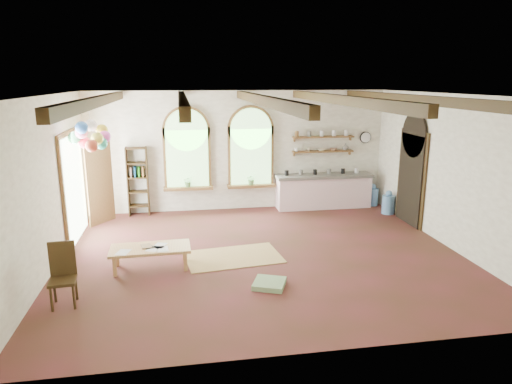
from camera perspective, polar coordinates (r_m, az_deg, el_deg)
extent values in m
plane|color=#5C2626|center=(9.41, 0.79, -7.81)|extent=(8.00, 8.00, 0.00)
cube|color=brown|center=(12.21, -8.58, 4.19)|extent=(1.24, 0.08, 1.64)
cylinder|color=brown|center=(12.11, -8.71, 7.68)|extent=(1.24, 0.08, 1.24)
cube|color=#83BF72|center=(12.17, -8.58, 4.15)|extent=(1.10, 0.04, 1.50)
cube|color=brown|center=(12.28, -8.44, 0.48)|extent=(1.30, 0.28, 0.08)
cube|color=brown|center=(12.35, -0.66, 4.45)|extent=(1.24, 0.08, 1.64)
cylinder|color=brown|center=(12.25, -0.67, 7.91)|extent=(1.24, 0.08, 1.24)
cube|color=#83BF72|center=(12.31, -0.63, 4.42)|extent=(1.10, 0.04, 1.50)
cube|color=brown|center=(12.42, -0.58, 0.79)|extent=(1.30, 0.28, 0.08)
cube|color=brown|center=(10.92, -21.84, 0.57)|extent=(0.10, 1.90, 2.50)
cube|color=black|center=(11.75, 18.76, 1.47)|extent=(0.10, 1.30, 2.40)
cube|color=white|center=(12.79, 8.42, -0.04)|extent=(2.60, 0.55, 0.86)
cube|color=slate|center=(12.68, 8.49, 2.02)|extent=(2.68, 0.62, 0.08)
cube|color=brown|center=(12.73, 8.35, 5.05)|extent=(1.70, 0.24, 0.04)
cube|color=brown|center=(12.68, 8.41, 6.83)|extent=(1.70, 0.24, 0.04)
cylinder|color=black|center=(13.18, 13.53, 6.65)|extent=(0.32, 0.04, 0.32)
cube|color=#362611|center=(12.28, -15.73, 1.25)|extent=(0.03, 0.32, 1.80)
cube|color=#362611|center=(12.23, -13.40, 1.35)|extent=(0.03, 0.32, 1.80)
cube|color=tan|center=(8.84, -13.07, -6.90)|extent=(1.50, 0.73, 0.05)
cube|color=tan|center=(8.75, -17.25, -8.89)|extent=(0.07, 0.07, 0.37)
cube|color=tan|center=(8.69, -8.80, -8.55)|extent=(0.07, 0.07, 0.37)
cube|color=tan|center=(9.19, -16.96, -7.74)|extent=(0.07, 0.07, 0.37)
cube|color=tan|center=(9.14, -8.95, -7.41)|extent=(0.07, 0.07, 0.37)
cube|color=#362611|center=(7.86, -23.01, -10.19)|extent=(0.44, 0.44, 0.05)
cube|color=#362611|center=(7.92, -23.04, -7.71)|extent=(0.40, 0.08, 0.59)
cube|color=tan|center=(9.27, -2.83, -8.11)|extent=(2.00, 1.38, 0.02)
cube|color=gray|center=(8.05, 1.68, -11.38)|extent=(0.68, 0.68, 0.09)
cylinder|color=#598ABF|center=(13.34, 14.33, -0.58)|extent=(0.32, 0.32, 0.48)
sphere|color=#598ABF|center=(13.27, 14.40, 0.64)|extent=(0.17, 0.17, 0.17)
cylinder|color=#598ABF|center=(12.60, 16.19, -1.53)|extent=(0.33, 0.33, 0.49)
sphere|color=#598ABF|center=(12.53, 16.29, -0.21)|extent=(0.17, 0.17, 0.17)
cylinder|color=silver|center=(10.18, -20.10, 9.10)|extent=(0.01, 0.01, 0.85)
sphere|color=teal|center=(10.17, -18.78, 5.77)|extent=(0.26, 0.26, 0.26)
sphere|color=#FD54DA|center=(10.30, -18.38, 6.57)|extent=(0.26, 0.26, 0.26)
sphere|color=gold|center=(10.50, -18.71, 7.33)|extent=(0.26, 0.26, 0.26)
sphere|color=white|center=(10.39, -19.96, 7.83)|extent=(0.26, 0.26, 0.26)
sphere|color=#FC2740|center=(10.47, -20.69, 5.82)|extent=(0.26, 0.26, 0.26)
sphere|color=#47A76D|center=(10.35, -21.79, 6.31)|extent=(0.26, 0.26, 0.26)
sphere|color=#D86597|center=(10.16, -20.98, 6.94)|extent=(0.26, 0.26, 0.26)
sphere|color=#387DF0|center=(9.98, -20.96, 7.53)|extent=(0.26, 0.26, 0.26)
sphere|color=#CC492D|center=(9.87, -19.85, 5.45)|extent=(0.26, 0.26, 0.26)
sphere|color=#EBE952|center=(10.06, -19.24, 6.34)|extent=(0.26, 0.26, 0.26)
imported|color=olive|center=(8.86, -14.14, -6.67)|extent=(0.23, 0.30, 0.02)
cube|color=black|center=(8.86, -13.37, -6.66)|extent=(0.26, 0.29, 0.01)
imported|color=#598C4C|center=(12.21, -8.47, 1.32)|extent=(0.27, 0.23, 0.30)
imported|color=#598C4C|center=(12.35, -0.56, 1.61)|extent=(0.27, 0.23, 0.30)
imported|color=white|center=(12.52, 5.07, 5.31)|extent=(0.12, 0.10, 0.10)
imported|color=beige|center=(12.61, 6.62, 5.32)|extent=(0.10, 0.10, 0.09)
imported|color=beige|center=(12.71, 8.14, 5.25)|extent=(0.22, 0.22, 0.05)
imported|color=#8C664C|center=(12.82, 9.64, 5.29)|extent=(0.20, 0.20, 0.06)
imported|color=slate|center=(12.93, 11.12, 5.59)|extent=(0.18, 0.18, 0.19)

